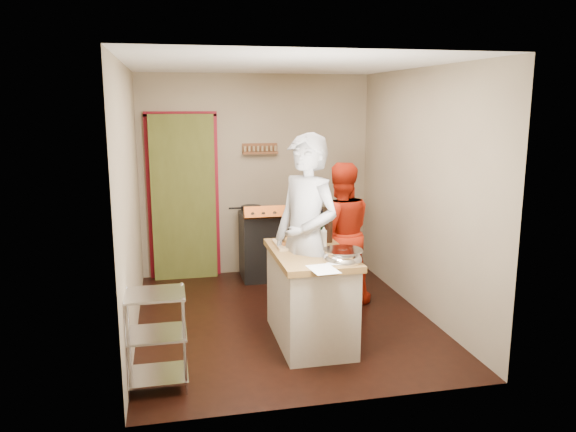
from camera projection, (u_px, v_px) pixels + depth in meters
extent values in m
plane|color=black|center=(283.00, 318.00, 5.93)|extent=(3.50, 3.50, 0.00)
cube|color=gray|center=(256.00, 175.00, 7.35)|extent=(3.00, 0.04, 2.60)
cube|color=#565B23|center=(183.00, 196.00, 7.25)|extent=(0.80, 0.40, 2.10)
cube|color=maroon|center=(150.00, 198.00, 7.10)|extent=(0.06, 0.06, 2.10)
cube|color=maroon|center=(216.00, 196.00, 7.27)|extent=(0.06, 0.06, 2.10)
cube|color=maroon|center=(180.00, 114.00, 6.97)|extent=(0.90, 0.06, 0.06)
cube|color=brown|center=(260.00, 153.00, 7.25)|extent=(0.46, 0.09, 0.03)
cube|color=brown|center=(260.00, 148.00, 7.28)|extent=(0.46, 0.02, 0.12)
cube|color=olive|center=(260.00, 149.00, 7.24)|extent=(0.42, 0.04, 0.07)
cube|color=gray|center=(328.00, 204.00, 7.53)|extent=(0.80, 0.18, 0.04)
cube|color=black|center=(313.00, 196.00, 7.46)|extent=(0.10, 0.14, 0.22)
cube|color=gray|center=(130.00, 203.00, 5.36)|extent=(0.04, 3.50, 2.60)
cube|color=gray|center=(421.00, 192.00, 5.98)|extent=(0.04, 3.50, 2.60)
cube|color=white|center=(283.00, 63.00, 5.41)|extent=(3.00, 3.50, 0.02)
cube|color=black|center=(265.00, 248.00, 7.23)|extent=(0.60, 0.55, 0.80)
cube|color=black|center=(264.00, 215.00, 7.15)|extent=(0.60, 0.55, 0.06)
cube|color=#9B4616|center=(268.00, 212.00, 6.86)|extent=(0.60, 0.15, 0.17)
cylinder|color=black|center=(251.00, 208.00, 7.22)|extent=(0.26, 0.26, 0.05)
cylinder|color=silver|center=(126.00, 352.00, 4.22)|extent=(0.02, 0.02, 0.80)
cylinder|color=silver|center=(185.00, 347.00, 4.31)|extent=(0.02, 0.02, 0.80)
cylinder|color=silver|center=(129.00, 333.00, 4.57)|extent=(0.02, 0.02, 0.80)
cylinder|color=silver|center=(183.00, 329.00, 4.66)|extent=(0.02, 0.02, 0.80)
cube|color=silver|center=(158.00, 375.00, 4.50)|extent=(0.48, 0.40, 0.02)
cube|color=silver|center=(156.00, 334.00, 4.43)|extent=(0.48, 0.40, 0.02)
cube|color=silver|center=(154.00, 294.00, 4.36)|extent=(0.48, 0.40, 0.02)
cube|color=beige|center=(310.00, 299.00, 5.31)|extent=(0.63, 1.11, 0.82)
cube|color=olive|center=(311.00, 254.00, 5.23)|extent=(0.69, 1.17, 0.06)
cube|color=beige|center=(296.00, 244.00, 5.44)|extent=(0.40, 0.40, 0.02)
cylinder|color=#BC7A3B|center=(296.00, 242.00, 5.43)|extent=(0.32, 0.32, 0.02)
ellipsoid|color=silver|center=(343.00, 256.00, 4.87)|extent=(0.35, 0.35, 0.11)
cylinder|color=white|center=(308.00, 227.00, 5.58)|extent=(0.12, 0.12, 0.28)
cylinder|color=silver|center=(324.00, 239.00, 5.33)|extent=(0.06, 0.06, 0.17)
cube|color=white|center=(323.00, 269.00, 4.66)|extent=(0.24, 0.32, 0.00)
cylinder|color=black|center=(322.00, 224.00, 5.66)|extent=(0.08, 0.08, 0.31)
cylinder|color=black|center=(329.00, 227.00, 5.54)|extent=(0.08, 0.08, 0.31)
cylinder|color=black|center=(321.00, 226.00, 5.59)|extent=(0.08, 0.08, 0.31)
imported|color=#A1A1A5|center=(306.00, 241.00, 5.18)|extent=(0.79, 0.86, 1.98)
imported|color=#B4210C|center=(340.00, 233.00, 6.30)|extent=(0.82, 0.66, 1.60)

